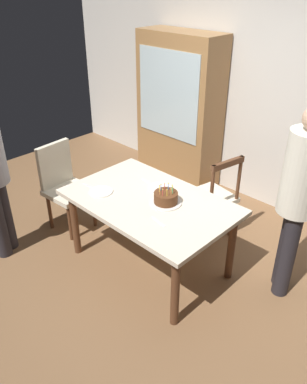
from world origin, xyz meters
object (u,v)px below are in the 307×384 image
object	(u,v)px
plate_near_celebrant	(101,192)
chair_spindle_back	(212,198)
birthday_cake	(166,198)
person_guest	(299,195)
china_cabinet	(179,111)
plate_far_side	(160,188)
chair_upholstered	(63,182)
dining_table	(150,208)

from	to	relation	value
plate_near_celebrant	chair_spindle_back	bearing A→B (deg)	62.04
birthday_cake	plate_near_celebrant	size ratio (longest dim) A/B	1.27
person_guest	china_cabinet	size ratio (longest dim) A/B	0.89
person_guest	chair_spindle_back	bearing A→B (deg)	167.96
china_cabinet	plate_far_side	bearing A→B (deg)	-55.19
chair_spindle_back	person_guest	bearing A→B (deg)	-12.04
chair_spindle_back	chair_upholstered	bearing A→B (deg)	-143.09
dining_table	chair_spindle_back	world-z (taller)	chair_spindle_back
birthday_cake	plate_far_side	world-z (taller)	birthday_cake
plate_near_celebrant	dining_table	bearing A→B (deg)	27.55
dining_table	plate_near_celebrant	bearing A→B (deg)	-152.45
dining_table	plate_near_celebrant	world-z (taller)	plate_near_celebrant
dining_table	plate_near_celebrant	xyz separation A→B (m)	(-0.42, -0.22, 0.10)
plate_far_side	chair_spindle_back	distance (m)	0.67
chair_upholstered	person_guest	size ratio (longest dim) A/B	0.56
birthday_cake	chair_spindle_back	xyz separation A→B (m)	(-0.02, 0.74, -0.32)
dining_table	china_cabinet	bearing A→B (deg)	122.90
chair_spindle_back	chair_upholstered	world-z (taller)	same
plate_near_celebrant	china_cabinet	xyz separation A→B (m)	(-0.59, 1.77, 0.21)
dining_table	plate_near_celebrant	size ratio (longest dim) A/B	6.87
plate_near_celebrant	plate_far_side	size ratio (longest dim) A/B	1.00
plate_near_celebrant	plate_far_side	world-z (taller)	same
chair_spindle_back	dining_table	bearing A→B (deg)	-98.72
chair_upholstered	dining_table	bearing A→B (deg)	7.74
dining_table	chair_spindle_back	xyz separation A→B (m)	(0.12, 0.80, -0.18)
plate_far_side	china_cabinet	distance (m)	1.65
chair_spindle_back	person_guest	xyz separation A→B (m)	(0.95, -0.20, 0.51)
plate_near_celebrant	china_cabinet	size ratio (longest dim) A/B	0.12
plate_near_celebrant	person_guest	world-z (taller)	person_guest
person_guest	china_cabinet	xyz separation A→B (m)	(-2.08, 0.96, -0.01)
chair_spindle_back	person_guest	world-z (taller)	person_guest
chair_upholstered	plate_far_side	bearing A→B (deg)	19.20
plate_near_celebrant	chair_spindle_back	size ratio (longest dim) A/B	0.23
dining_table	birthday_cake	xyz separation A→B (m)	(0.14, 0.06, 0.14)
chair_spindle_back	china_cabinet	distance (m)	1.45
dining_table	birthday_cake	bearing A→B (deg)	22.00
chair_spindle_back	china_cabinet	xyz separation A→B (m)	(-1.13, 0.76, 0.49)
plate_far_side	person_guest	size ratio (longest dim) A/B	0.13
dining_table	person_guest	xyz separation A→B (m)	(1.07, 0.59, 0.32)
plate_near_celebrant	china_cabinet	distance (m)	1.88
chair_spindle_back	birthday_cake	bearing A→B (deg)	-88.33
plate_far_side	chair_upholstered	bearing A→B (deg)	-160.80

